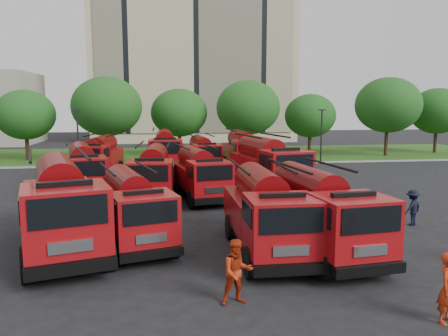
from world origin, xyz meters
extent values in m
plane|color=black|center=(0.00, 0.00, 0.00)|extent=(140.00, 140.00, 0.00)
cube|color=#244E14|center=(0.00, 26.00, 0.06)|extent=(70.00, 16.00, 0.12)
cube|color=gray|center=(0.00, 17.90, 0.07)|extent=(70.00, 0.30, 0.14)
cube|color=tan|center=(2.00, 48.00, 12.50)|extent=(30.00, 14.00, 25.00)
cube|color=black|center=(2.00, 40.90, 12.50)|extent=(28.00, 0.15, 22.00)
cylinder|color=#382314|center=(-16.00, 23.00, 1.19)|extent=(0.36, 0.36, 2.38)
ellipsoid|color=#1D4112|center=(-16.00, 23.00, 4.56)|extent=(5.71, 5.71, 4.86)
cylinder|color=#382314|center=(-8.00, 21.50, 1.40)|extent=(0.36, 0.36, 2.80)
ellipsoid|color=#1D4112|center=(-8.00, 21.50, 5.36)|extent=(6.72, 6.72, 5.71)
cylinder|color=#382314|center=(-1.00, 24.00, 1.22)|extent=(0.36, 0.36, 2.45)
ellipsoid|color=#1D4112|center=(-1.00, 24.00, 4.69)|extent=(5.88, 5.88, 5.00)
cylinder|color=#382314|center=(6.00, 22.50, 1.36)|extent=(0.36, 0.36, 2.73)
ellipsoid|color=#1D4112|center=(6.00, 22.50, 5.23)|extent=(6.55, 6.55, 5.57)
cylinder|color=#382314|center=(13.00, 23.50, 1.14)|extent=(0.36, 0.36, 2.27)
ellipsoid|color=#1D4112|center=(13.00, 23.50, 4.36)|extent=(5.46, 5.46, 4.64)
cylinder|color=#382314|center=(21.00, 22.00, 1.43)|extent=(0.36, 0.36, 2.87)
ellipsoid|color=#1D4112|center=(21.00, 22.00, 5.49)|extent=(6.89, 6.89, 5.85)
cylinder|color=#382314|center=(28.00, 24.00, 1.26)|extent=(0.36, 0.36, 2.52)
ellipsoid|color=#1D4112|center=(28.00, 24.00, 4.82)|extent=(6.05, 6.05, 5.14)
cylinder|color=black|center=(-10.00, 17.20, 2.50)|extent=(0.14, 0.14, 5.00)
cube|color=black|center=(-10.00, 17.20, 5.05)|extent=(0.60, 0.25, 0.12)
cylinder|color=black|center=(12.00, 17.20, 2.50)|extent=(0.14, 0.14, 5.00)
cube|color=black|center=(12.00, 17.20, 5.05)|extent=(0.60, 0.25, 0.12)
cube|color=black|center=(-6.34, -5.28, 0.70)|extent=(4.49, 7.92, 0.32)
cube|color=black|center=(-5.26, -8.95, 0.65)|extent=(2.66, 1.02, 0.38)
cube|color=#96070C|center=(-5.61, -7.76, 1.91)|extent=(3.20, 3.01, 2.10)
cube|color=black|center=(-5.27, -8.92, 2.39)|extent=(2.18, 0.69, 0.91)
cube|color=#96070C|center=(-6.67, -4.15, 1.56)|extent=(3.92, 5.49, 1.40)
cylinder|color=#580406|center=(-6.67, -4.15, 2.70)|extent=(2.82, 4.79, 1.61)
cylinder|color=black|center=(-6.74, -8.32, 0.59)|extent=(0.69, 1.24, 1.18)
cylinder|color=black|center=(-4.36, -7.62, 0.59)|extent=(0.69, 1.24, 1.18)
cylinder|color=black|center=(-8.07, -3.77, 0.59)|extent=(0.69, 1.24, 1.18)
cylinder|color=black|center=(-5.70, -3.08, 0.59)|extent=(0.69, 1.24, 1.18)
cube|color=black|center=(-3.77, -4.67, 0.57)|extent=(3.62, 6.48, 0.26)
cube|color=black|center=(-2.92, -7.68, 0.53)|extent=(2.18, 0.81, 0.31)
cube|color=#96070C|center=(-3.19, -6.70, 1.56)|extent=(2.60, 2.45, 1.72)
cube|color=black|center=(-2.92, -7.65, 1.96)|extent=(1.79, 0.54, 0.75)
cube|color=#96070C|center=(-4.03, -3.73, 1.28)|extent=(3.18, 4.48, 1.14)
cylinder|color=#580406|center=(-4.03, -3.73, 2.21)|extent=(2.28, 3.92, 1.32)
cylinder|color=black|center=(-4.12, -7.15, 0.48)|extent=(0.56, 1.02, 0.97)
cylinder|color=black|center=(-2.17, -6.60, 0.48)|extent=(0.56, 1.02, 0.97)
cylinder|color=black|center=(-5.17, -3.42, 0.48)|extent=(0.56, 1.02, 0.97)
cylinder|color=black|center=(-3.22, -2.87, 0.48)|extent=(0.56, 1.02, 0.97)
cube|color=black|center=(1.29, -6.37, 0.61)|extent=(2.22, 6.60, 0.28)
cube|color=black|center=(1.32, -9.71, 0.56)|extent=(2.35, 0.25, 0.33)
cube|color=#96070C|center=(1.31, -8.63, 1.67)|extent=(2.32, 2.09, 1.83)
cube|color=black|center=(1.32, -9.68, 2.09)|extent=(1.97, 0.06, 0.80)
cube|color=#96070C|center=(1.29, -5.34, 1.36)|extent=(2.34, 4.34, 1.22)
cylinder|color=#580406|center=(1.29, -5.34, 2.36)|extent=(1.44, 3.96, 1.41)
cylinder|color=black|center=(0.23, -8.82, 0.52)|extent=(0.34, 1.04, 1.03)
cylinder|color=black|center=(2.39, -8.81, 0.52)|extent=(0.34, 1.04, 1.03)
cylinder|color=black|center=(0.20, -4.69, 0.52)|extent=(0.34, 1.04, 1.03)
cylinder|color=black|center=(2.36, -4.67, 0.52)|extent=(0.34, 1.04, 1.03)
cube|color=black|center=(3.28, -6.70, 0.62)|extent=(2.99, 6.89, 0.29)
cube|color=black|center=(3.69, -10.06, 0.57)|extent=(2.40, 0.53, 0.33)
cube|color=#96070C|center=(3.55, -8.97, 1.69)|extent=(2.57, 2.37, 1.86)
cube|color=black|center=(3.68, -10.03, 2.12)|extent=(1.99, 0.29, 0.81)
cube|color=#96070C|center=(3.15, -5.65, 1.38)|extent=(2.85, 4.64, 1.24)
cylinder|color=#580406|center=(3.15, -5.65, 2.40)|extent=(1.91, 4.15, 1.43)
cylinder|color=black|center=(2.49, -9.29, 0.52)|extent=(0.46, 1.08, 1.05)
cylinder|color=black|center=(4.67, -9.02, 0.52)|extent=(0.46, 1.08, 1.05)
cylinder|color=black|center=(1.98, -5.13, 0.52)|extent=(0.46, 1.08, 1.05)
cylinder|color=black|center=(4.16, -4.86, 0.52)|extent=(0.46, 1.08, 1.05)
cube|color=black|center=(-7.45, 5.16, 0.62)|extent=(3.67, 7.05, 0.29)
cube|color=black|center=(-6.68, 1.84, 0.58)|extent=(2.39, 0.78, 0.34)
cube|color=#96070C|center=(-6.93, 2.92, 1.70)|extent=(2.77, 2.59, 1.87)
cube|color=black|center=(-6.69, 1.87, 2.14)|extent=(1.98, 0.50, 0.82)
cube|color=#96070C|center=(-7.69, 6.19, 1.39)|extent=(3.29, 4.83, 1.25)
cylinder|color=#580406|center=(-7.69, 6.19, 2.41)|extent=(2.31, 4.25, 1.44)
cylinder|color=black|center=(-7.96, 2.48, 0.53)|extent=(0.57, 1.10, 1.06)
cylinder|color=black|center=(-5.81, 2.98, 0.53)|extent=(0.57, 1.10, 1.06)
cylinder|color=black|center=(-8.92, 6.60, 0.53)|extent=(0.57, 1.10, 1.06)
cylinder|color=black|center=(-6.77, 7.09, 0.53)|extent=(0.57, 1.10, 1.06)
cube|color=black|center=(-3.15, 3.25, 0.62)|extent=(2.52, 6.78, 0.29)
cube|color=black|center=(-3.31, -0.14, 0.57)|extent=(2.39, 0.36, 0.33)
cube|color=#96070C|center=(-3.26, 0.96, 1.69)|extent=(2.44, 2.21, 1.86)
cube|color=black|center=(-3.31, -0.11, 2.12)|extent=(2.00, 0.15, 0.81)
cube|color=#96070C|center=(-3.10, 4.29, 1.38)|extent=(2.55, 4.50, 1.24)
cylinder|color=#580406|center=(-3.10, 4.29, 2.40)|extent=(1.63, 4.07, 1.43)
cylinder|color=black|center=(-4.37, 0.82, 0.52)|extent=(0.38, 1.06, 1.05)
cylinder|color=black|center=(-2.17, 0.72, 0.52)|extent=(0.38, 1.06, 1.05)
cylinder|color=black|center=(-4.16, 5.01, 0.52)|extent=(0.38, 1.06, 1.05)
cylinder|color=black|center=(-1.97, 4.91, 0.52)|extent=(0.38, 1.06, 1.05)
cube|color=black|center=(-0.46, 3.38, 0.59)|extent=(3.20, 6.63, 0.27)
cube|color=black|center=(0.12, 0.21, 0.55)|extent=(2.28, 0.63, 0.32)
cube|color=#96070C|center=(-0.07, 1.24, 1.61)|extent=(2.55, 2.37, 1.77)
cube|color=black|center=(0.11, 0.24, 2.02)|extent=(1.89, 0.39, 0.77)
cube|color=#96070C|center=(-0.65, 4.37, 1.32)|extent=(2.94, 4.51, 1.18)
cylinder|color=#580406|center=(-0.65, 4.37, 2.28)|extent=(2.03, 4.00, 1.36)
cylinder|color=black|center=(-1.07, 0.87, 0.50)|extent=(0.49, 1.04, 1.00)
cylinder|color=black|center=(0.99, 1.25, 0.50)|extent=(0.49, 1.04, 1.00)
cylinder|color=black|center=(-1.79, 4.80, 0.50)|extent=(0.49, 1.04, 1.00)
cylinder|color=black|center=(0.27, 5.18, 0.50)|extent=(0.49, 1.04, 1.00)
cube|color=black|center=(3.99, 4.83, 0.69)|extent=(3.76, 7.74, 0.32)
cube|color=black|center=(4.68, 1.13, 0.64)|extent=(2.65, 0.75, 0.37)
cube|color=#96070C|center=(4.45, 2.33, 1.88)|extent=(2.98, 2.77, 2.07)
cube|color=black|center=(4.67, 1.16, 2.36)|extent=(2.20, 0.46, 0.90)
cube|color=#96070C|center=(3.77, 5.98, 1.54)|extent=(3.45, 5.27, 1.38)
cylinder|color=#580406|center=(3.77, 5.98, 2.66)|extent=(2.38, 4.67, 1.59)
cylinder|color=black|center=(3.30, 1.90, 0.58)|extent=(0.58, 1.21, 1.17)
cylinder|color=black|center=(5.69, 2.35, 0.58)|extent=(0.58, 1.21, 1.17)
cylinder|color=black|center=(2.44, 6.48, 0.58)|extent=(0.58, 1.21, 1.17)
cylinder|color=black|center=(4.83, 6.93, 0.58)|extent=(0.58, 1.21, 1.17)
cube|color=black|center=(-7.55, 12.50, 0.62)|extent=(2.99, 6.87, 0.28)
cube|color=black|center=(-7.96, 9.15, 0.57)|extent=(2.39, 0.53, 0.33)
cube|color=#96070C|center=(-7.83, 10.24, 1.69)|extent=(2.57, 2.36, 1.85)
cube|color=black|center=(-7.96, 9.18, 2.11)|extent=(1.99, 0.29, 0.81)
cube|color=#96070C|center=(-7.42, 13.54, 1.38)|extent=(2.85, 4.62, 1.23)
cylinder|color=#580406|center=(-7.42, 13.54, 2.39)|extent=(1.91, 4.14, 1.42)
cylinder|color=black|center=(-8.94, 10.18, 0.52)|extent=(0.46, 1.08, 1.04)
cylinder|color=black|center=(-6.77, 9.91, 0.52)|extent=(0.46, 1.08, 1.04)
cylinder|color=black|center=(-8.42, 14.33, 0.52)|extent=(0.46, 1.08, 1.04)
cylinder|color=black|center=(-6.25, 14.06, 0.52)|extent=(0.46, 1.08, 1.04)
cube|color=black|center=(-2.50, 14.59, 0.68)|extent=(2.48, 7.31, 0.31)
cube|color=black|center=(-2.45, 10.90, 0.62)|extent=(2.60, 0.29, 0.36)
cube|color=#96070C|center=(-2.47, 12.09, 1.85)|extent=(2.58, 2.32, 2.03)
cube|color=black|center=(-2.45, 10.93, 2.31)|extent=(2.18, 0.08, 0.88)
cube|color=#96070C|center=(-2.51, 15.73, 1.51)|extent=(2.61, 4.81, 1.35)
cylinder|color=#580406|center=(-2.51, 15.73, 2.61)|extent=(1.61, 4.39, 1.56)
cylinder|color=black|center=(-3.66, 11.87, 0.57)|extent=(0.38, 1.15, 1.14)
cylinder|color=black|center=(-1.27, 11.90, 0.57)|extent=(0.38, 1.15, 1.14)
cylinder|color=black|center=(-3.72, 16.45, 0.57)|extent=(0.38, 1.15, 1.14)
cylinder|color=black|center=(-1.32, 16.48, 0.57)|extent=(0.38, 1.15, 1.14)
cube|color=black|center=(0.58, 13.97, 0.58)|extent=(2.60, 6.40, 0.27)
cube|color=black|center=(0.86, 10.82, 0.54)|extent=(2.24, 0.42, 0.31)
cube|color=#96070C|center=(0.77, 11.84, 1.58)|extent=(2.35, 2.15, 1.74)
cube|color=black|center=(0.86, 10.84, 1.98)|extent=(1.87, 0.21, 0.76)
cube|color=#96070C|center=(0.49, 14.95, 1.29)|extent=(2.54, 4.28, 1.16)
cylinder|color=#580406|center=(0.49, 14.95, 2.24)|extent=(1.67, 3.85, 1.34)
cylinder|color=black|center=(-0.24, 11.57, 0.49)|extent=(0.40, 1.00, 0.98)
cylinder|color=black|center=(1.81, 11.75, 0.49)|extent=(0.40, 1.00, 0.98)
cylinder|color=black|center=(-0.59, 15.48, 0.49)|extent=(0.40, 1.00, 0.98)
cylinder|color=black|center=(1.46, 15.66, 0.49)|extent=(0.40, 1.00, 0.98)
cube|color=black|center=(3.94, 13.40, 0.67)|extent=(2.59, 7.27, 0.31)
cube|color=black|center=(4.05, 9.75, 0.62)|extent=(2.58, 0.34, 0.36)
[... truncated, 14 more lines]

